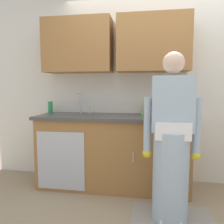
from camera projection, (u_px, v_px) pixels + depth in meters
ground_plane at (157, 220)px, 2.18m from camera, size 9.00×9.00×0.00m
kitchen_wall_with_uppers at (146, 75)px, 3.02m from camera, size 4.80×0.44×2.70m
counter_cabinet at (113, 153)px, 2.91m from camera, size 1.90×0.62×0.90m
countertop at (113, 117)px, 2.86m from camera, size 1.96×0.66×0.04m
sink at (81, 116)px, 2.93m from camera, size 0.50×0.36×0.35m
person_at_sink at (171, 151)px, 2.12m from camera, size 0.55×0.34×1.62m
floor_mat at (172, 217)px, 2.21m from camera, size 0.80×0.50×0.01m
bottle_cleaner_spray at (161, 106)px, 2.92m from camera, size 0.08×0.08×0.24m
bottle_water_tall at (146, 108)px, 2.99m from camera, size 0.08×0.08×0.17m
bottle_soap at (50, 107)px, 3.15m from camera, size 0.07×0.07×0.16m
bottle_water_short at (155, 107)px, 2.99m from camera, size 0.08×0.08×0.18m
cup_by_sink at (153, 113)px, 2.71m from camera, size 0.08×0.08×0.10m
knife_on_counter at (186, 117)px, 2.68m from camera, size 0.23×0.12×0.01m
sponge at (145, 114)px, 2.87m from camera, size 0.11×0.07×0.03m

